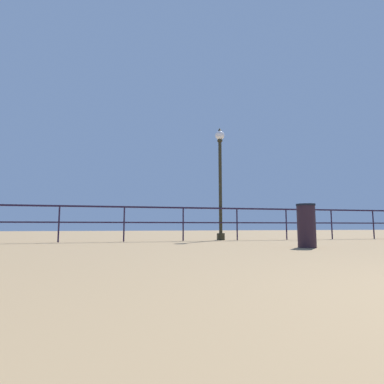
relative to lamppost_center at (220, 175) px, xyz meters
The scene contains 3 objects.
pier_railing 1.46m from the lamppost_center, 152.94° to the right, with size 23.21×0.05×1.04m.
lamppost_center is the anchor object (origin of this frame).
trash_bin 4.15m from the lamppost_center, 81.14° to the right, with size 0.40×0.40×0.93m.
Camera 1 is at (-3.01, -0.18, 0.45)m, focal length 28.87 mm.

